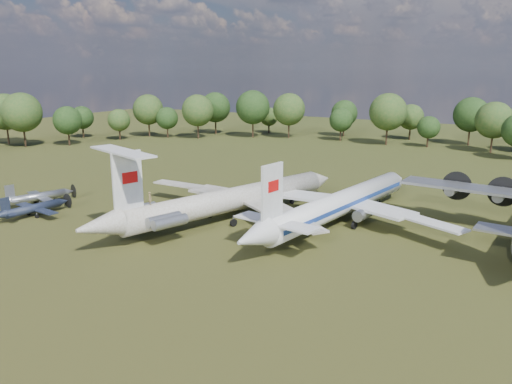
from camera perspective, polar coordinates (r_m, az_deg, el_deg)
The scene contains 6 objects.
ground at distance 74.30m, azimuth -5.37°, elevation -3.09°, with size 300.00×300.00×0.00m, color #283D14.
il62_airliner at distance 73.17m, azimuth -2.86°, elevation -1.38°, with size 37.23×48.40×4.75m, color silver, non-canonical shape.
tu104_jet at distance 72.26m, azimuth 9.67°, elevation -1.77°, with size 35.52×47.36×4.74m, color silver, non-canonical shape.
small_prop_west at distance 82.12m, azimuth -24.05°, elevation -1.92°, with size 9.47×12.91×1.89m, color black, non-canonical shape.
small_prop_northwest at distance 89.02m, azimuth -23.59°, elevation -0.68°, with size 9.68×13.19×1.94m, color #95989D, non-canonical shape.
person_on_il62 at distance 65.11m, azimuth -12.02°, elevation -0.70°, with size 0.62×0.41×1.71m, color olive.
Camera 1 is at (41.42, -57.64, 21.97)m, focal length 35.00 mm.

